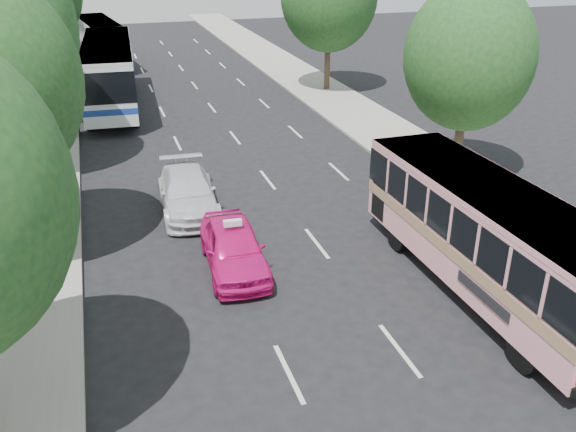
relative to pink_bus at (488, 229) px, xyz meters
name	(u,v)px	position (x,y,z in m)	size (l,w,h in m)	color
ground	(333,313)	(-4.50, 0.15, -1.98)	(120.00, 120.00, 0.00)	black
sidewalk_left	(38,131)	(-13.00, 20.15, -1.90)	(4.00, 90.00, 0.15)	#9E998E
sidewalk_right	(343,105)	(4.00, 20.15, -1.92)	(4.00, 90.00, 0.12)	#9E998E
tree_left_c	(0,26)	(-13.12, 14.09, 4.15)	(6.00, 6.00, 9.35)	#38281E
tree_left_d	(21,14)	(-13.02, 22.09, 3.66)	(5.52, 5.52, 8.60)	#38281E
tree_right_near	(472,52)	(4.28, 8.09, 3.23)	(5.10, 5.10, 7.95)	#38281E
pink_bus	(488,229)	(0.00, 0.00, 0.00)	(2.63, 9.98, 3.18)	pink
pink_taxi	(234,247)	(-6.50, 3.36, -1.24)	(1.74, 4.32, 1.47)	#DF1379
white_pickup	(188,192)	(-7.13, 8.15, -1.27)	(1.99, 4.90, 1.42)	silver
tour_coach_front	(109,69)	(-9.00, 24.01, 0.27)	(3.39, 12.63, 3.74)	white
tour_coach_rear	(101,38)	(-9.00, 37.49, -0.03)	(3.71, 11.00, 3.23)	silver
taxi_roof_sign	(233,223)	(-6.50, 3.36, -0.41)	(0.55, 0.18, 0.18)	silver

